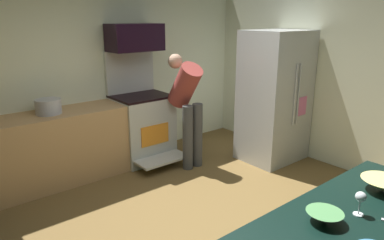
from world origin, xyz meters
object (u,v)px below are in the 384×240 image
object	(u,v)px
wine_glass_extra	(361,198)
stock_pot	(48,106)
person_cook	(187,102)
mixing_bowl_small	(324,217)
mixing_bowl_large	(383,185)
refrigerator	(274,97)
microwave	(135,37)
oven_range	(142,125)

from	to	relation	value
wine_glass_extra	stock_pot	world-z (taller)	stock_pot
person_cook	mixing_bowl_small	xyz separation A→B (m)	(-1.19, -2.75, 0.03)
stock_pot	mixing_bowl_large	bearing A→B (deg)	-72.31
mixing_bowl_small	wine_glass_extra	world-z (taller)	wine_glass_extra
refrigerator	mixing_bowl_large	size ratio (longest dim) A/B	6.50
person_cook	mixing_bowl_small	world-z (taller)	person_cook
mixing_bowl_large	mixing_bowl_small	size ratio (longest dim) A/B	1.36
mixing_bowl_large	stock_pot	world-z (taller)	stock_pot
refrigerator	mixing_bowl_large	xyz separation A→B (m)	(-1.67, -2.20, 0.02)
microwave	person_cook	xyz separation A→B (m)	(0.37, -0.68, -0.84)
stock_pot	refrigerator	bearing A→B (deg)	-23.34
refrigerator	wine_glass_extra	xyz separation A→B (m)	(-2.08, -2.24, 0.09)
mixing_bowl_small	stock_pot	xyz separation A→B (m)	(-0.44, 3.34, 0.06)
refrigerator	person_cook	world-z (taller)	refrigerator
oven_range	stock_pot	bearing A→B (deg)	179.46
refrigerator	stock_pot	bearing A→B (deg)	156.66
oven_range	mixing_bowl_large	world-z (taller)	oven_range
refrigerator	stock_pot	size ratio (longest dim) A/B	6.15
wine_glass_extra	stock_pot	bearing A→B (deg)	101.02
oven_range	mixing_bowl_small	bearing A→B (deg)	-103.97
person_cook	mixing_bowl_small	size ratio (longest dim) A/B	7.34
refrigerator	mixing_bowl_small	world-z (taller)	refrigerator
mixing_bowl_small	stock_pot	size ratio (longest dim) A/B	0.70
oven_range	person_cook	distance (m)	0.79
mixing_bowl_large	stock_pot	xyz separation A→B (m)	(-1.08, 3.39, 0.05)
mixing_bowl_large	microwave	bearing A→B (deg)	86.90
oven_range	stock_pot	size ratio (longest dim) A/B	5.21
oven_range	refrigerator	size ratio (longest dim) A/B	0.85
refrigerator	person_cook	distance (m)	1.26
microwave	mixing_bowl_large	world-z (taller)	microwave
microwave	mixing_bowl_small	world-z (taller)	microwave
mixing_bowl_large	wine_glass_extra	world-z (taller)	wine_glass_extra
person_cook	stock_pot	distance (m)	1.74
mixing_bowl_small	stock_pot	bearing A→B (deg)	97.49
oven_range	mixing_bowl_large	distance (m)	3.41
refrigerator	stock_pot	world-z (taller)	refrigerator
oven_range	person_cook	size ratio (longest dim) A/B	1.02
oven_range	wine_glass_extra	bearing A→B (deg)	-99.96
person_cook	mixing_bowl_small	distance (m)	3.00
oven_range	person_cook	world-z (taller)	oven_range
wine_glass_extra	person_cook	bearing A→B (deg)	71.19
microwave	mixing_bowl_small	distance (m)	3.61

